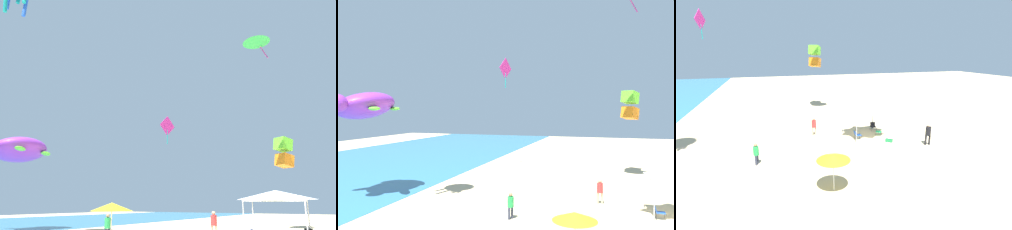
{
  "view_description": "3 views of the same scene",
  "coord_description": "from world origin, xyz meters",
  "views": [
    {
      "loc": [
        -19.05,
        -2.79,
        2.25
      ],
      "look_at": [
        2.83,
        10.23,
        8.92
      ],
      "focal_mm": 36.1,
      "sensor_mm": 36.0,
      "label": 1
    },
    {
      "loc": [
        -21.08,
        5.97,
        6.67
      ],
      "look_at": [
        2.83,
        13.67,
        6.24
      ],
      "focal_mm": 35.56,
      "sensor_mm": 36.0,
      "label": 2
    },
    {
      "loc": [
        -19.17,
        10.71,
        7.92
      ],
      "look_at": [
        1.38,
        4.37,
        2.25
      ],
      "focal_mm": 26.44,
      "sensor_mm": 36.0,
      "label": 3
    }
  ],
  "objects": [
    {
      "name": "folding_chair_right_of_tent",
      "position": [
        1.15,
        0.86,
        0.47
      ],
      "size": [
        0.76,
        0.8,
        0.82
      ],
      "rotation": [
        0.0,
        0.0,
        2.6
      ],
      "color": "black",
      "rests_on": "ground"
    },
    {
      "name": "person_far_stroller",
      "position": [
        -1.87,
        11.87,
        0.94
      ],
      "size": [
        0.41,
        0.38,
        1.61
      ],
      "rotation": [
        0.0,
        0.0,
        5.89
      ],
      "color": "#33384C",
      "rests_on": "ground"
    },
    {
      "name": "beach_umbrella",
      "position": [
        -6.75,
        7.5,
        2.09
      ],
      "size": [
        1.95,
        1.95,
        2.29
      ],
      "color": "silver",
      "rests_on": "ground"
    },
    {
      "name": "canopy_tent",
      "position": [
        1.62,
        2.18,
        2.67
      ],
      "size": [
        3.32,
        3.66,
        3.0
      ],
      "rotation": [
        0.0,
        0.0,
        0.12
      ],
      "color": "#B7B7BC",
      "rests_on": "ground"
    },
    {
      "name": "kite_diamond_magenta",
      "position": [
        15.32,
        17.76,
        11.26
      ],
      "size": [
        2.32,
        0.72,
        3.43
      ],
      "rotation": [
        0.0,
        0.0,
        6.02
      ],
      "color": "#E02D9E"
    },
    {
      "name": "person_by_tent",
      "position": [
        -2.18,
        -2.05,
        1.11
      ],
      "size": [
        0.45,
        0.5,
        1.89
      ],
      "rotation": [
        0.0,
        0.0,
        1.38
      ],
      "color": "black",
      "rests_on": "ground"
    },
    {
      "name": "folding_chair_left_of_tent",
      "position": [
        2.88,
        0.82,
        0.47
      ],
      "size": [
        0.7,
        0.62,
        0.82
      ],
      "rotation": [
        0.0,
        0.0,
        4.55
      ],
      "color": "black",
      "rests_on": "ground"
    },
    {
      "name": "kite_box_lime",
      "position": [
        15.13,
        4.31,
        7.09
      ],
      "size": [
        1.95,
        1.88,
        2.97
      ],
      "rotation": [
        0.0,
        0.0,
        1.04
      ],
      "color": "#66D82D"
    },
    {
      "name": "person_watching_sky",
      "position": [
        3.18,
        6.82,
        1.02
      ],
      "size": [
        0.41,
        0.46,
        1.73
      ],
      "rotation": [
        0.0,
        0.0,
        1.67
      ],
      "color": "#C6B28C",
      "rests_on": "ground"
    },
    {
      "name": "cooler_box",
      "position": [
        -0.55,
        0.76,
        0.2
      ],
      "size": [
        0.72,
        0.74,
        0.4
      ],
      "color": "#1E8C4C",
      "rests_on": "ground"
    },
    {
      "name": "folding_chair_near_cooler",
      "position": [
        0.87,
        3.29,
        0.47
      ],
      "size": [
        0.55,
        0.64,
        0.82
      ],
      "rotation": [
        0.0,
        0.0,
        0.02
      ],
      "color": "black",
      "rests_on": "ground"
    },
    {
      "name": "ground",
      "position": [
        0.0,
        0.0,
        -0.05
      ],
      "size": [
        120.0,
        120.0,
        0.1
      ],
      "primitive_type": "cube",
      "color": "#D6BC8C"
    }
  ]
}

